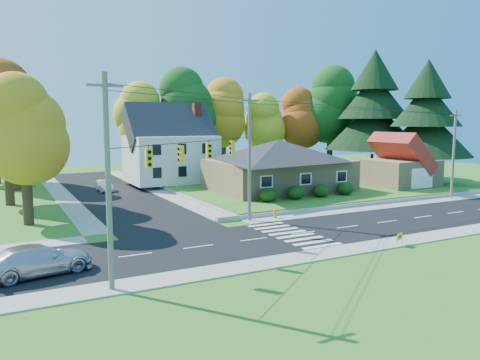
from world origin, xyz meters
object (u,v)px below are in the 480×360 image
Objects in this scene: ranch_house at (278,164)px; fire_hydrant at (275,214)px; silver_sedan at (37,260)px; white_car at (104,186)px.

ranch_house is 17.76× the size of fire_hydrant.
fire_hydrant is at bearing -82.35° from silver_sedan.
silver_sedan is 29.39m from white_car.
silver_sedan is at bearing -108.97° from white_car.
white_car is at bearing 112.80° from fire_hydrant.
white_car is (9.03, 27.97, -0.17)m from silver_sedan.
fire_hydrant is (9.12, -21.69, -0.25)m from white_car.
white_car is 4.58× the size of fire_hydrant.
silver_sedan is at bearing -160.91° from fire_hydrant.
white_car is at bearing -29.33° from silver_sedan.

